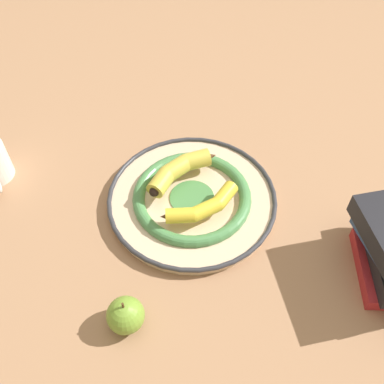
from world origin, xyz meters
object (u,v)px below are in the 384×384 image
(decorative_bowl, at_px, (192,199))
(apple, at_px, (126,315))
(banana_a, at_px, (180,169))
(banana_b, at_px, (202,207))

(decorative_bowl, bearing_deg, apple, -94.67)
(banana_a, distance_m, banana_b, 0.11)
(banana_a, distance_m, apple, 0.33)
(banana_b, bearing_deg, apple, -151.06)
(apple, bearing_deg, decorative_bowl, 85.33)
(decorative_bowl, relative_size, banana_a, 2.23)
(banana_b, bearing_deg, decorative_bowl, 83.26)
(decorative_bowl, xyz_separation_m, banana_a, (-0.04, 0.04, 0.04))
(banana_a, xyz_separation_m, apple, (0.02, -0.33, -0.02))
(decorative_bowl, distance_m, banana_b, 0.06)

